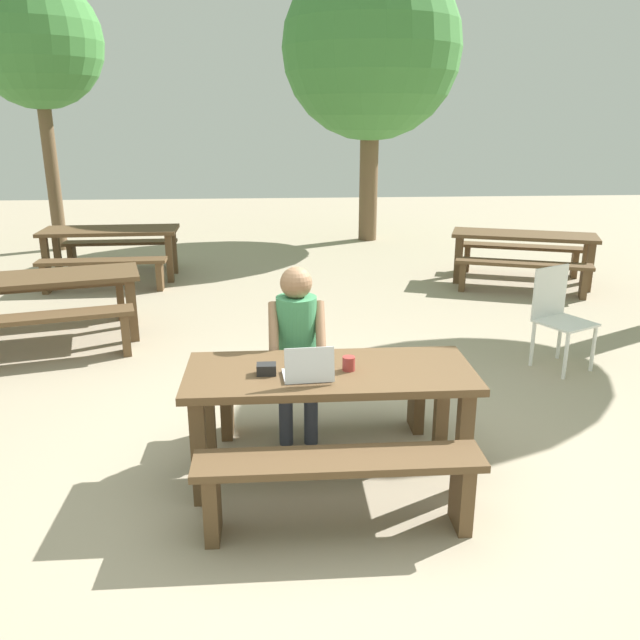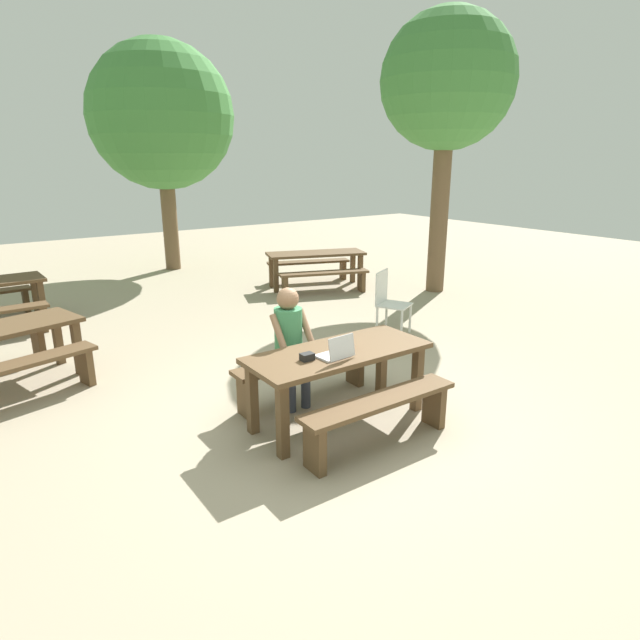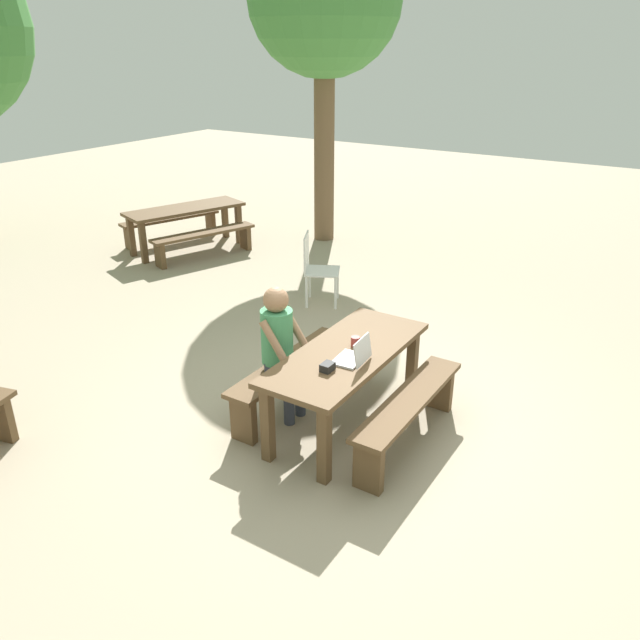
{
  "view_description": "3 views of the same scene",
  "coord_description": "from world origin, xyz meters",
  "px_view_note": "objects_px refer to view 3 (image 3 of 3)",
  "views": [
    {
      "loc": [
        -0.33,
        -3.75,
        2.28
      ],
      "look_at": [
        -0.04,
        0.25,
        1.0
      ],
      "focal_mm": 36.09,
      "sensor_mm": 36.0,
      "label": 1
    },
    {
      "loc": [
        -2.95,
        -3.87,
        2.53
      ],
      "look_at": [
        -0.04,
        0.25,
        1.0
      ],
      "focal_mm": 30.1,
      "sensor_mm": 36.0,
      "label": 2
    },
    {
      "loc": [
        -4.26,
        -2.42,
        3.23
      ],
      "look_at": [
        -0.04,
        0.25,
        1.0
      ],
      "focal_mm": 35.29,
      "sensor_mm": 36.0,
      "label": 3
    }
  ],
  "objects_px": {
    "person_seated": "(281,342)",
    "laptop": "(354,356)",
    "plastic_chair": "(316,267)",
    "picnic_table_mid": "(185,214)",
    "small_pouch": "(327,367)",
    "coffee_mug": "(355,341)",
    "picnic_table_front": "(347,363)"
  },
  "relations": [
    {
      "from": "person_seated",
      "to": "laptop",
      "type": "bearing_deg",
      "value": -86.77
    },
    {
      "from": "laptop",
      "to": "plastic_chair",
      "type": "relative_size",
      "value": 0.33
    },
    {
      "from": "laptop",
      "to": "picnic_table_mid",
      "type": "height_order",
      "value": "laptop"
    },
    {
      "from": "small_pouch",
      "to": "coffee_mug",
      "type": "relative_size",
      "value": 1.34
    },
    {
      "from": "picnic_table_front",
      "to": "picnic_table_mid",
      "type": "bearing_deg",
      "value": 57.4
    },
    {
      "from": "person_seated",
      "to": "plastic_chair",
      "type": "height_order",
      "value": "person_seated"
    },
    {
      "from": "picnic_table_front",
      "to": "small_pouch",
      "type": "bearing_deg",
      "value": -173.39
    },
    {
      "from": "picnic_table_front",
      "to": "person_seated",
      "type": "relative_size",
      "value": 1.43
    },
    {
      "from": "laptop",
      "to": "picnic_table_mid",
      "type": "relative_size",
      "value": 0.15
    },
    {
      "from": "laptop",
      "to": "small_pouch",
      "type": "relative_size",
      "value": 2.61
    },
    {
      "from": "coffee_mug",
      "to": "plastic_chair",
      "type": "bearing_deg",
      "value": 39.81
    },
    {
      "from": "small_pouch",
      "to": "coffee_mug",
      "type": "height_order",
      "value": "coffee_mug"
    },
    {
      "from": "laptop",
      "to": "plastic_chair",
      "type": "height_order",
      "value": "laptop"
    },
    {
      "from": "picnic_table_front",
      "to": "person_seated",
      "type": "xyz_separation_m",
      "value": [
        -0.19,
        0.58,
        0.13
      ]
    },
    {
      "from": "picnic_table_front",
      "to": "small_pouch",
      "type": "relative_size",
      "value": 15.14
    },
    {
      "from": "picnic_table_mid",
      "to": "coffee_mug",
      "type": "bearing_deg",
      "value": -102.24
    },
    {
      "from": "small_pouch",
      "to": "picnic_table_mid",
      "type": "xyz_separation_m",
      "value": [
        3.53,
        4.94,
        -0.18
      ]
    },
    {
      "from": "picnic_table_mid",
      "to": "picnic_table_front",
      "type": "bearing_deg",
      "value": -103.32
    },
    {
      "from": "coffee_mug",
      "to": "laptop",
      "type": "bearing_deg",
      "value": -152.21
    },
    {
      "from": "laptop",
      "to": "plastic_chair",
      "type": "xyz_separation_m",
      "value": [
        2.44,
        1.95,
        -0.3
      ]
    },
    {
      "from": "person_seated",
      "to": "picnic_table_mid",
      "type": "bearing_deg",
      "value": 52.46
    },
    {
      "from": "small_pouch",
      "to": "picnic_table_mid",
      "type": "bearing_deg",
      "value": 54.46
    },
    {
      "from": "laptop",
      "to": "picnic_table_front",
      "type": "bearing_deg",
      "value": -137.24
    },
    {
      "from": "plastic_chair",
      "to": "small_pouch",
      "type": "bearing_deg",
      "value": -172.55
    },
    {
      "from": "picnic_table_front",
      "to": "coffee_mug",
      "type": "xyz_separation_m",
      "value": [
        0.12,
        -0.02,
        0.16
      ]
    },
    {
      "from": "coffee_mug",
      "to": "plastic_chair",
      "type": "xyz_separation_m",
      "value": [
        2.18,
        1.82,
        -0.29
      ]
    },
    {
      "from": "picnic_table_front",
      "to": "coffee_mug",
      "type": "height_order",
      "value": "coffee_mug"
    },
    {
      "from": "small_pouch",
      "to": "plastic_chair",
      "type": "xyz_separation_m",
      "value": [
        2.69,
        1.84,
        -0.28
      ]
    },
    {
      "from": "laptop",
      "to": "picnic_table_mid",
      "type": "distance_m",
      "value": 6.02
    },
    {
      "from": "laptop",
      "to": "coffee_mug",
      "type": "relative_size",
      "value": 3.48
    },
    {
      "from": "laptop",
      "to": "coffee_mug",
      "type": "bearing_deg",
      "value": -156.44
    },
    {
      "from": "plastic_chair",
      "to": "picnic_table_mid",
      "type": "distance_m",
      "value": 3.2
    }
  ]
}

